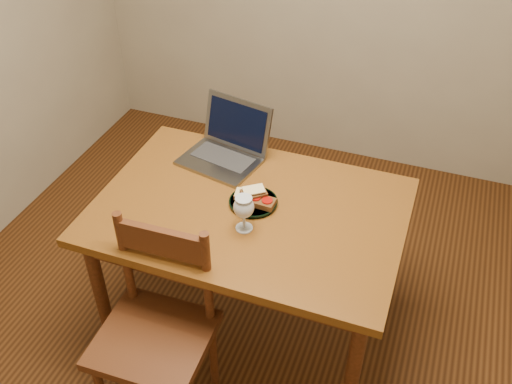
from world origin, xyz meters
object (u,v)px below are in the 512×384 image
(chair, at_px, (155,325))
(plate, at_px, (253,202))
(table, at_px, (250,223))
(milk_glass, at_px, (244,213))
(laptop, at_px, (228,144))

(chair, bearing_deg, plate, 68.13)
(table, height_order, plate, plate)
(milk_glass, xyz_separation_m, laptop, (-0.26, 0.45, -0.01))
(plate, height_order, laptop, laptop)
(table, bearing_deg, milk_glass, -78.40)
(table, xyz_separation_m, milk_glass, (0.03, -0.13, 0.17))
(plate, height_order, milk_glass, milk_glass)
(milk_glass, height_order, laptop, laptop)
(milk_glass, bearing_deg, laptop, 119.52)
(table, relative_size, plate, 6.25)
(chair, distance_m, milk_glass, 0.56)
(table, xyz_separation_m, chair, (-0.20, -0.53, -0.15))
(milk_glass, distance_m, laptop, 0.52)
(plate, bearing_deg, table, -104.67)
(plate, bearing_deg, milk_glass, -83.00)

